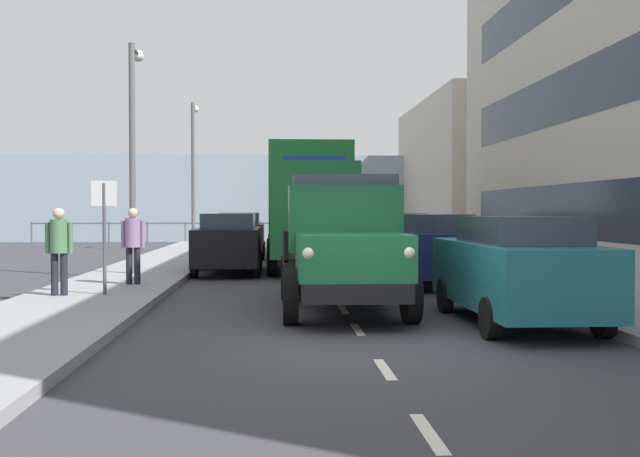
{
  "coord_description": "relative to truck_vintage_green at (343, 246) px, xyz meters",
  "views": [
    {
      "loc": [
        1.25,
        9.63,
        1.82
      ],
      "look_at": [
        -0.07,
        -11.94,
        1.28
      ],
      "focal_mm": 41.36,
      "sensor_mm": 36.0,
      "label": 1
    }
  ],
  "objects": [
    {
      "name": "lamp_post_far",
      "position": [
        4.75,
        -19.44,
        2.75
      ],
      "size": [
        0.32,
        1.14,
        6.33
      ],
      "color": "#59595B",
      "rests_on": "sidewalk_right"
    },
    {
      "name": "truck_vintage_green",
      "position": [
        0.0,
        0.0,
        0.0
      ],
      "size": [
        2.17,
        5.64,
        2.43
      ],
      "color": "black",
      "rests_on": "ground_plane"
    },
    {
      "name": "ground_plane",
      "position": [
        -0.04,
        -7.76,
        -1.18
      ],
      "size": [
        80.0,
        80.0,
        0.0
      ],
      "primitive_type": "plane",
      "color": "#38383D"
    },
    {
      "name": "pedestrian_couple_b",
      "position": [
        5.42,
        -1.69,
        -0.02
      ],
      "size": [
        0.53,
        0.34,
        1.71
      ],
      "color": "black",
      "rests_on": "sidewalk_right"
    },
    {
      "name": "car_red_kerbside_2",
      "position": [
        -2.61,
        -9.77,
        -0.28
      ],
      "size": [
        1.78,
        4.51,
        1.72
      ],
      "color": "#B21E1E",
      "rests_on": "ground_plane"
    },
    {
      "name": "car_grey_kerbside_3",
      "position": [
        -2.61,
        -15.68,
        -0.28
      ],
      "size": [
        1.79,
        4.46,
        1.72
      ],
      "color": "slate",
      "rests_on": "ground_plane"
    },
    {
      "name": "lorry_cargo_green",
      "position": [
        0.14,
        -10.23,
        0.9
      ],
      "size": [
        2.58,
        8.2,
        3.87
      ],
      "color": "#1E7033",
      "rests_on": "ground_plane"
    },
    {
      "name": "street_sign",
      "position": [
        4.58,
        -1.82,
        0.5
      ],
      "size": [
        0.5,
        0.07,
        2.25
      ],
      "color": "#4C4C4C",
      "rests_on": "sidewalk_right"
    },
    {
      "name": "sea_horizon",
      "position": [
        -0.04,
        -30.09,
        1.32
      ],
      "size": [
        80.0,
        0.8,
        5.0
      ],
      "primitive_type": "cube",
      "color": "#8C9EAD",
      "rests_on": "ground_plane"
    },
    {
      "name": "car_maroon_oppositeside_1",
      "position": [
        2.54,
        -15.16,
        -0.28
      ],
      "size": [
        1.87,
        4.05,
        1.72
      ],
      "color": "maroon",
      "rests_on": "ground_plane"
    },
    {
      "name": "road_centreline_markings",
      "position": [
        -0.04,
        -7.3,
        -1.17
      ],
      "size": [
        0.12,
        34.99,
        0.01
      ],
      "color": "silver",
      "rests_on": "ground_plane"
    },
    {
      "name": "building_far_block",
      "position": [
        -9.58,
        -24.69,
        2.52
      ],
      "size": [
        6.56,
        13.6,
        7.39
      ],
      "color": "beige",
      "rests_on": "ground_plane"
    },
    {
      "name": "sidewalk_left",
      "position": [
        -4.93,
        -7.76,
        -1.1
      ],
      "size": [
        2.73,
        38.67,
        0.15
      ],
      "primitive_type": "cube",
      "color": "gray",
      "rests_on": "ground_plane"
    },
    {
      "name": "seawall_railing",
      "position": [
        -0.04,
        -26.49,
        -0.26
      ],
      "size": [
        28.08,
        0.08,
        1.2
      ],
      "color": "#4C5156",
      "rests_on": "ground_plane"
    },
    {
      "name": "car_navy_kerbside_1",
      "position": [
        -2.61,
        -4.64,
        -0.28
      ],
      "size": [
        1.78,
        4.2,
        1.72
      ],
      "color": "navy",
      "rests_on": "ground_plane"
    },
    {
      "name": "car_teal_kerbside_near",
      "position": [
        -2.61,
        1.49,
        -0.28
      ],
      "size": [
        1.8,
        4.4,
        1.72
      ],
      "color": "#1E6670",
      "rests_on": "ground_plane"
    },
    {
      "name": "car_black_oppositeside_0",
      "position": [
        2.54,
        -8.33,
        -0.28
      ],
      "size": [
        1.86,
        4.52,
        1.72
      ],
      "color": "black",
      "rests_on": "ground_plane"
    },
    {
      "name": "pedestrian_with_bag",
      "position": [
        4.4,
        -3.81,
        -0.02
      ],
      "size": [
        0.53,
        0.34,
        1.72
      ],
      "color": "black",
      "rests_on": "sidewalk_right"
    },
    {
      "name": "lamp_post_promenade",
      "position": [
        4.97,
        -6.93,
        2.61
      ],
      "size": [
        0.32,
        1.14,
        6.07
      ],
      "color": "#59595B",
      "rests_on": "sidewalk_right"
    },
    {
      "name": "sidewalk_right",
      "position": [
        4.85,
        -7.76,
        -1.1
      ],
      "size": [
        2.73,
        38.67,
        0.15
      ],
      "primitive_type": "cube",
      "color": "gray",
      "rests_on": "ground_plane"
    }
  ]
}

